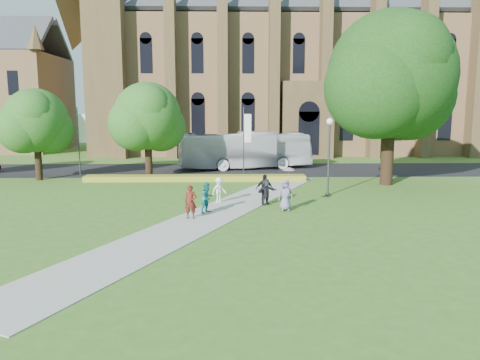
{
  "coord_description": "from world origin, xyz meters",
  "views": [
    {
      "loc": [
        0.86,
        -24.71,
        5.89
      ],
      "look_at": [
        1.44,
        3.15,
        1.6
      ],
      "focal_mm": 35.0,
      "sensor_mm": 36.0,
      "label": 1
    }
  ],
  "objects_px": {
    "streetlamp": "(329,147)",
    "large_tree": "(391,75)",
    "tour_coach": "(245,150)",
    "pedestrian_0": "(191,202)"
  },
  "relations": [
    {
      "from": "streetlamp",
      "to": "tour_coach",
      "type": "relative_size",
      "value": 0.4
    },
    {
      "from": "large_tree",
      "to": "tour_coach",
      "type": "distance_m",
      "value": 15.9
    },
    {
      "from": "large_tree",
      "to": "pedestrian_0",
      "type": "xyz_separation_m",
      "value": [
        -14.27,
        -11.2,
        -7.43
      ]
    },
    {
      "from": "large_tree",
      "to": "tour_coach",
      "type": "height_order",
      "value": "large_tree"
    },
    {
      "from": "tour_coach",
      "to": "pedestrian_0",
      "type": "xyz_separation_m",
      "value": [
        -3.59,
        -21.01,
        -0.89
      ]
    },
    {
      "from": "tour_coach",
      "to": "pedestrian_0",
      "type": "relative_size",
      "value": 7.22
    },
    {
      "from": "large_tree",
      "to": "streetlamp",
      "type": "bearing_deg",
      "value": -140.71
    },
    {
      "from": "tour_coach",
      "to": "streetlamp",
      "type": "bearing_deg",
      "value": -172.79
    },
    {
      "from": "streetlamp",
      "to": "pedestrian_0",
      "type": "bearing_deg",
      "value": -142.6
    },
    {
      "from": "streetlamp",
      "to": "large_tree",
      "type": "xyz_separation_m",
      "value": [
        5.5,
        4.5,
        5.07
      ]
    }
  ]
}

